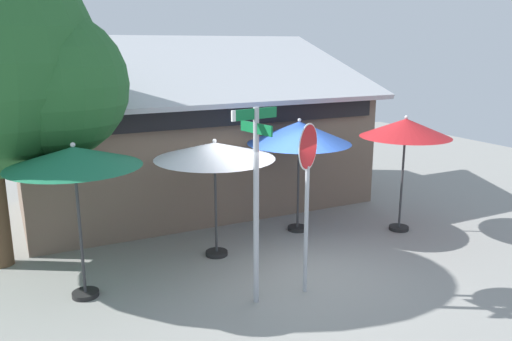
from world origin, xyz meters
The scene contains 8 objects.
ground_plane centered at (0.00, 0.00, -0.05)m, with size 28.00×28.00×0.10m, color gray.
cafe_building centered at (-0.12, 4.65, 1.56)m, with size 8.96×4.70×4.34m.
street_sign_post centered at (-1.15, -1.01, 1.91)m, with size 0.81×0.76×3.18m.
stop_sign centered at (-0.25, -1.06, 2.00)m, with size 0.63×0.45×2.88m.
patio_umbrella_forest_green_left centered at (-3.61, 0.43, 2.35)m, with size 2.11×2.11×2.61m.
patio_umbrella_ivory_center centered at (-0.99, 1.05, 2.11)m, with size 2.32×2.32×2.36m.
patio_umbrella_royal_blue_right centered at (1.19, 1.55, 2.22)m, with size 2.28×2.28×2.55m.
patio_umbrella_crimson_far_right centered at (3.26, 0.53, 2.31)m, with size 1.97×1.97×2.61m.
Camera 1 is at (-4.60, -7.86, 4.08)m, focal length 36.12 mm.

